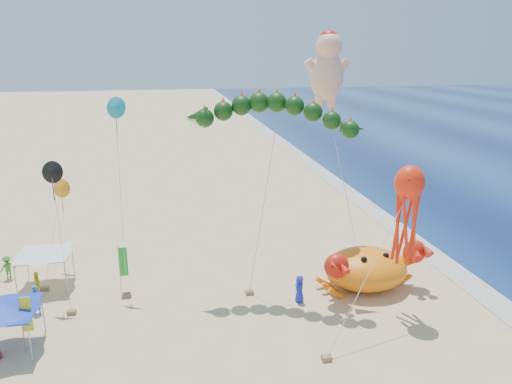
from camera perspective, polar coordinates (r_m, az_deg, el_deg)
ground at (r=31.35m, az=4.40°, el=-12.31°), size 320.00×320.00×0.00m
foam_strip at (r=36.17m, az=23.33°, el=-9.59°), size 320.00×320.00×0.00m
crab_inflatable at (r=32.99m, az=12.52°, el=-8.43°), size 7.25×5.34×3.18m
dragon_kite at (r=29.34m, az=2.03°, el=8.32°), size 10.33×4.42×12.05m
cherub_kite at (r=33.83m, az=8.19°, el=13.95°), size 4.33×1.96×16.00m
octopus_kite at (r=28.92m, az=16.88°, el=-1.69°), size 6.86×4.82×8.79m
canopy_blue at (r=28.62m, az=-27.05°, el=-11.62°), size 3.58×3.58×2.71m
canopy_white at (r=34.77m, az=-23.13°, el=-6.23°), size 3.47×3.47×2.71m
feather_flags at (r=30.64m, az=-25.25°, el=-10.42°), size 9.40×5.64×3.20m
beachgoers at (r=31.68m, az=-20.33°, el=-11.27°), size 27.59×10.54×1.86m
small_kites at (r=32.69m, az=-19.77°, el=2.16°), size 5.68×8.57×12.14m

